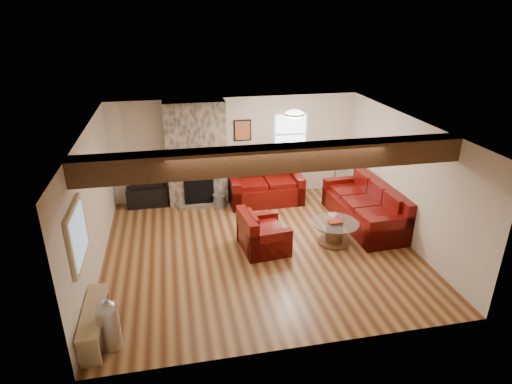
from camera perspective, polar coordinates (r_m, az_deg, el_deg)
The scene contains 18 objects.
room at distance 8.02m, azimuth 0.48°, elevation 0.12°, with size 8.00×8.00×8.00m.
oak_beam at distance 6.51m, azimuth 2.80°, elevation 4.48°, with size 6.00×0.36×0.38m, color #331B0F.
chimney_breast at distance 10.23m, azimuth -7.94°, elevation 4.89°, with size 1.40×0.67×2.50m.
back_window at distance 10.72m, azimuth 4.59°, elevation 7.74°, with size 0.90×0.08×1.10m, color white, non-canonical shape.
hatch_window at distance 6.59m, azimuth -22.73°, elevation -5.32°, with size 0.08×1.00×0.90m, color tan, non-canonical shape.
ceiling_dome at distance 8.70m, azimuth 5.16°, elevation 10.12°, with size 0.40×0.40×0.18m, color silver, non-canonical shape.
artwork_back at distance 10.43m, azimuth -1.81°, elevation 8.21°, with size 0.42×0.06×0.52m, color black, non-canonical shape.
artwork_right at distance 9.15m, azimuth 18.61°, elevation 5.17°, with size 0.06×0.55×0.42m, color black, non-canonical shape.
sofa_three at distance 9.65m, azimuth 14.24°, elevation -1.63°, with size 2.38×0.99×0.92m, color #410405, non-canonical shape.
loveseat at distance 10.46m, azimuth 1.24°, elevation 1.13°, with size 1.76×1.01×0.93m, color #410405, non-canonical shape.
armchair_red at distance 8.42m, azimuth 1.02°, elevation -5.20°, with size 0.97×0.85×0.79m, color #410405, non-canonical shape.
coffee_table at distance 8.82m, azimuth 10.39°, elevation -5.37°, with size 0.96×0.96×0.50m.
tv_cabinet at distance 10.62m, azimuth -14.26°, elevation -0.59°, with size 0.96×0.38×0.48m, color black.
television at distance 10.45m, azimuth -14.50°, elevation 1.68°, with size 0.74×0.10×0.43m, color black.
floor_lamp at distance 10.60m, azimuth 10.74°, elevation 5.42°, with size 0.37×0.37×1.44m.
pine_bench at distance 6.84m, azimuth -20.65°, elevation -16.05°, with size 0.29×1.26×0.47m, color tan, non-canonical shape.
pedal_bin at distance 6.51m, azimuth -19.08°, elevation -16.30°, with size 0.31×0.31×0.78m, color #AEAEB3, non-canonical shape.
coal_bucket at distance 10.33m, azimuth -4.90°, elevation -1.08°, with size 0.35×0.35×0.33m, color gray, non-canonical shape.
Camera 1 is at (-1.54, -7.22, 4.40)m, focal length 30.00 mm.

